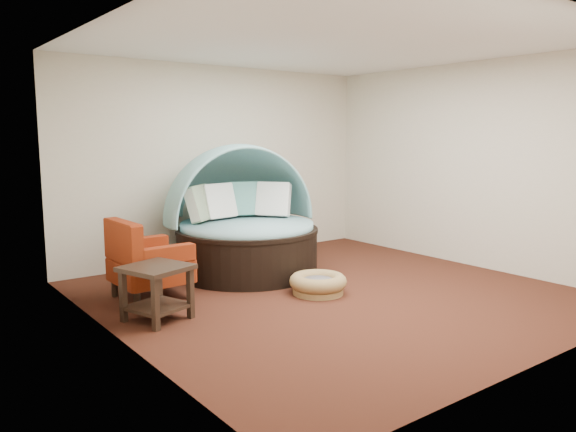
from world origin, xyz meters
TOP-DOWN VIEW (x-y plane):
  - floor at (0.00, 0.00)m, footprint 5.00×5.00m
  - wall_back at (0.00, 2.50)m, footprint 5.00×0.00m
  - wall_front at (0.00, -2.50)m, footprint 5.00×0.00m
  - wall_left at (-2.50, 0.00)m, footprint 0.00×5.00m
  - wall_right at (2.50, 0.00)m, footprint 0.00×5.00m
  - ceiling at (0.00, 0.00)m, footprint 5.00×5.00m
  - canopy_daybed at (-0.25, 1.51)m, footprint 2.14×2.07m
  - pet_basket at (-0.14, 0.10)m, footprint 0.88×0.88m
  - red_armchair at (-1.79, 1.10)m, footprint 0.79×0.80m
  - side_table at (-2.00, 0.35)m, footprint 0.72×0.72m

SIDE VIEW (x-z plane):
  - floor at x=0.00m, z-range 0.00..0.00m
  - pet_basket at x=-0.14m, z-range 0.00..0.24m
  - side_table at x=-2.00m, z-range 0.08..0.63m
  - red_armchair at x=-1.79m, z-range -0.04..0.87m
  - canopy_daybed at x=-0.25m, z-range -0.06..1.64m
  - wall_back at x=0.00m, z-range -1.10..3.90m
  - wall_front at x=0.00m, z-range -1.10..3.90m
  - wall_left at x=-2.50m, z-range -1.10..3.90m
  - wall_right at x=2.50m, z-range -1.10..3.90m
  - ceiling at x=0.00m, z-range 2.80..2.80m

